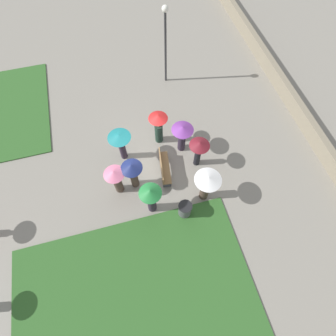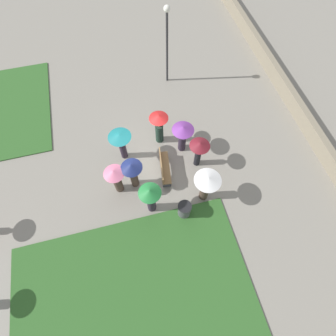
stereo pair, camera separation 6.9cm
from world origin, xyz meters
name	(u,v)px [view 1 (the left image)]	position (x,y,z in m)	size (l,w,h in m)	color
ground_plane	(148,159)	(0.00, 0.00, 0.00)	(90.00, 90.00, 0.00)	gray
lawn_patch_near	(141,325)	(-6.82, 1.87, 0.03)	(7.94, 9.19, 0.06)	#2D5B26
parapet_wall	(304,119)	(0.00, -8.35, 0.43)	(45.00, 0.35, 0.87)	gray
park_bench	(164,167)	(-0.87, -0.56, 0.47)	(1.78, 0.66, 0.90)	brown
lamp_post	(165,37)	(5.04, -2.23, 2.81)	(0.32, 0.32, 4.37)	#2D2D30
trash_bin	(185,210)	(-3.10, -0.93, 0.44)	(0.60, 0.60, 0.88)	#4C4C51
crowd_person_purple	(182,134)	(0.22, -1.76, 1.18)	(1.03, 1.03, 1.74)	#2D2333
crowd_person_maroon	(199,149)	(-0.80, -2.23, 1.29)	(0.93, 0.93, 1.79)	black
crowd_person_red	(158,126)	(0.99, -0.81, 1.19)	(0.91, 0.91, 1.95)	#1E3328
crowd_person_teal	(120,141)	(0.48, 1.11, 1.33)	(1.06, 1.06, 1.84)	#2D2333
crowd_person_green	(151,197)	(-2.51, 0.39, 1.34)	(0.94, 0.94, 2.00)	#2D2333
crowd_person_pink	(116,178)	(-1.22, 1.64, 1.16)	(0.90, 0.90, 1.78)	#47382D
crowd_person_white	(207,184)	(-2.55, -2.00, 1.32)	(1.13, 1.13, 1.92)	#47382D
crowd_person_navy	(132,171)	(-1.15, 0.88, 1.29)	(0.93, 0.93, 1.86)	#47382D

